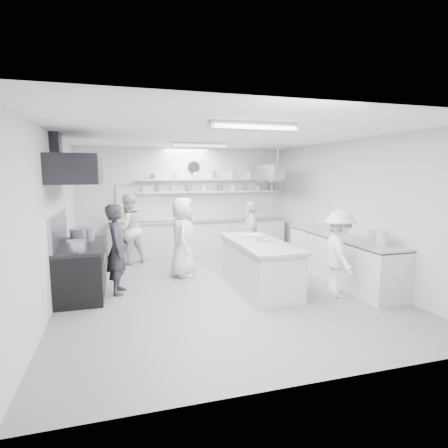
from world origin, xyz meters
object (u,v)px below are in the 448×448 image
object	(u,v)px
right_counter	(341,259)
prep_island	(259,265)
back_counter	(200,238)
cook_back	(128,229)
stove	(82,271)
cook_stove	(118,249)

from	to	relation	value
right_counter	prep_island	bearing A→B (deg)	177.89
back_counter	right_counter	distance (m)	4.13
prep_island	cook_back	size ratio (longest dim) A/B	1.35
right_counter	prep_island	world-z (taller)	right_counter
right_counter	cook_back	world-z (taller)	cook_back
stove	cook_back	distance (m)	2.38
back_counter	cook_stove	xyz separation A→B (m)	(-2.24, -2.96, 0.40)
right_counter	cook_stove	xyz separation A→B (m)	(-4.59, 0.44, 0.39)
stove	back_counter	distance (m)	4.03
prep_island	cook_stove	xyz separation A→B (m)	(-2.72, 0.37, 0.42)
stove	back_counter	xyz separation A→B (m)	(2.90, 2.80, 0.01)
cook_back	cook_stove	bearing A→B (deg)	59.41
stove	right_counter	distance (m)	5.28
back_counter	cook_back	size ratio (longest dim) A/B	2.81
right_counter	back_counter	bearing A→B (deg)	124.65
back_counter	prep_island	size ratio (longest dim) A/B	2.09
right_counter	cook_stove	bearing A→B (deg)	174.51
prep_island	cook_back	xyz separation A→B (m)	(-2.46, 2.68, 0.45)
back_counter	cook_back	world-z (taller)	cook_back
stove	cook_back	world-z (taller)	cook_back
prep_island	cook_back	distance (m)	3.67
cook_back	right_counter	bearing A→B (deg)	123.33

